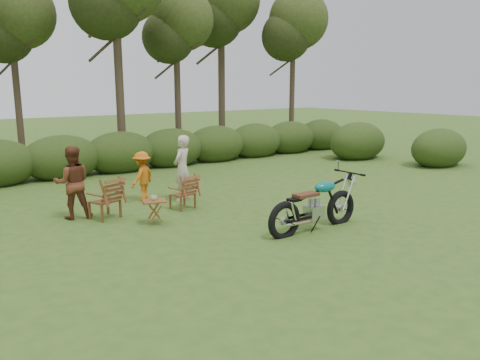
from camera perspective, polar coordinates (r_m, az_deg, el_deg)
ground at (r=9.48m, az=7.35°, el=-6.72°), size 80.00×80.00×0.00m
tree_line at (r=17.58m, az=-14.29°, el=13.93°), size 22.52×11.62×8.14m
motorcycle at (r=9.90m, az=8.92°, el=-5.97°), size 2.29×0.88×1.31m
lawn_chair_right at (r=11.50m, az=-6.98°, el=-3.46°), size 0.69×0.69×0.85m
lawn_chair_left at (r=11.03m, az=-16.06°, el=-4.47°), size 0.81×0.81×0.94m
side_table at (r=10.28m, az=-10.34°, el=-3.86°), size 0.62×0.57×0.52m
cup at (r=10.23m, az=-10.47°, el=-2.15°), size 0.15×0.15×0.10m
adult_a at (r=12.33m, az=-6.97°, el=-2.44°), size 0.74×0.68×1.70m
adult_b at (r=11.24m, az=-19.47°, el=-4.39°), size 0.93×0.81×1.64m
child at (r=12.47m, az=-11.73°, el=-2.45°), size 0.96×0.85×1.29m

